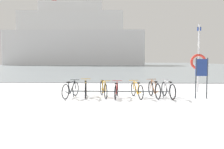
{
  "coord_description": "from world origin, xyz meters",
  "views": [
    {
      "loc": [
        -1.37,
        -6.31,
        1.72
      ],
      "look_at": [
        -1.79,
        6.57,
        0.86
      ],
      "focal_mm": 35.61,
      "sensor_mm": 36.0,
      "label": 1
    }
  ],
  "objects": [
    {
      "name": "rescue_post",
      "position": [
        2.8,
        5.53,
        1.68
      ],
      "size": [
        0.83,
        0.13,
        3.57
      ],
      "color": "silver",
      "rests_on": "ground"
    },
    {
      "name": "bicycle_1",
      "position": [
        -2.91,
        3.77,
        0.37
      ],
      "size": [
        0.46,
        1.69,
        0.82
      ],
      "color": "black",
      "rests_on": "ground"
    },
    {
      "name": "bike_rack",
      "position": [
        -1.43,
        3.71,
        0.27
      ],
      "size": [
        4.56,
        0.11,
        0.31
      ],
      "color": "#4C5156",
      "rests_on": "ground"
    },
    {
      "name": "bicycle_0",
      "position": [
        -3.58,
        3.67,
        0.36
      ],
      "size": [
        0.55,
        1.64,
        0.79
      ],
      "color": "black",
      "rests_on": "ground"
    },
    {
      "name": "bicycle_2",
      "position": [
        -2.1,
        3.81,
        0.37
      ],
      "size": [
        0.57,
        1.73,
        0.8
      ],
      "color": "black",
      "rests_on": "ground"
    },
    {
      "name": "ferry_ship",
      "position": [
        -16.07,
        65.96,
        8.35
      ],
      "size": [
        44.37,
        9.34,
        24.92
      ],
      "color": "white",
      "rests_on": "ground"
    },
    {
      "name": "bicycle_4",
      "position": [
        -0.58,
        3.66,
        0.35
      ],
      "size": [
        0.56,
        1.62,
        0.76
      ],
      "color": "black",
      "rests_on": "ground"
    },
    {
      "name": "info_sign",
      "position": [
        2.25,
        3.55,
        1.21
      ],
      "size": [
        0.55,
        0.07,
        1.8
      ],
      "color": "#33383D",
      "rests_on": "ground"
    },
    {
      "name": "bicycle_6",
      "position": [
        0.84,
        3.73,
        0.36
      ],
      "size": [
        0.46,
        1.68,
        0.8
      ],
      "color": "black",
      "rests_on": "ground"
    },
    {
      "name": "ground",
      "position": [
        0.0,
        53.9,
        -0.04
      ],
      "size": [
        80.0,
        132.0,
        0.08
      ],
      "color": "white"
    },
    {
      "name": "bicycle_3",
      "position": [
        -1.5,
        3.63,
        0.34
      ],
      "size": [
        0.46,
        1.7,
        0.74
      ],
      "color": "black",
      "rests_on": "ground"
    },
    {
      "name": "bicycle_5",
      "position": [
        0.21,
        3.74,
        0.37
      ],
      "size": [
        0.47,
        1.68,
        0.82
      ],
      "color": "black",
      "rests_on": "ground"
    }
  ]
}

